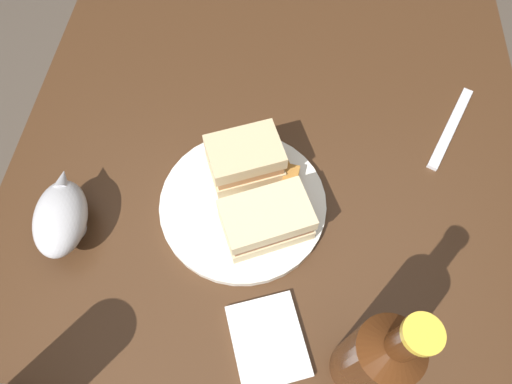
{
  "coord_description": "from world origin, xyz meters",
  "views": [
    {
      "loc": [
        0.3,
        0.01,
        1.33
      ],
      "look_at": [
        0.01,
        -0.02,
        0.77
      ],
      "focal_mm": 30.63,
      "sensor_mm": 36.0,
      "label": 1
    }
  ],
  "objects_px": {
    "plate": "(243,204)",
    "sandwich_half_right": "(245,159)",
    "gravy_boat": "(61,217)",
    "napkin": "(268,341)",
    "sandwich_half_left": "(267,220)",
    "cider_bottle": "(376,358)",
    "fork": "(451,127)"
  },
  "relations": [
    {
      "from": "plate",
      "to": "sandwich_half_right",
      "type": "relative_size",
      "value": 1.97
    },
    {
      "from": "gravy_boat",
      "to": "napkin",
      "type": "xyz_separation_m",
      "value": [
        0.13,
        0.3,
        -0.04
      ]
    },
    {
      "from": "sandwich_half_right",
      "to": "napkin",
      "type": "relative_size",
      "value": 1.14
    },
    {
      "from": "sandwich_half_left",
      "to": "cider_bottle",
      "type": "xyz_separation_m",
      "value": [
        0.17,
        0.13,
        0.06
      ]
    },
    {
      "from": "sandwich_half_right",
      "to": "gravy_boat",
      "type": "height_order",
      "value": "sandwich_half_right"
    },
    {
      "from": "gravy_boat",
      "to": "cider_bottle",
      "type": "distance_m",
      "value": 0.44
    },
    {
      "from": "sandwich_half_right",
      "to": "gravy_boat",
      "type": "distance_m",
      "value": 0.27
    },
    {
      "from": "cider_bottle",
      "to": "fork",
      "type": "height_order",
      "value": "cider_bottle"
    },
    {
      "from": "plate",
      "to": "fork",
      "type": "xyz_separation_m",
      "value": [
        -0.17,
        0.33,
        -0.0
      ]
    },
    {
      "from": "sandwich_half_left",
      "to": "napkin",
      "type": "distance_m",
      "value": 0.16
    },
    {
      "from": "fork",
      "to": "sandwich_half_right",
      "type": "bearing_deg",
      "value": 135.03
    },
    {
      "from": "cider_bottle",
      "to": "napkin",
      "type": "bearing_deg",
      "value": -100.79
    },
    {
      "from": "fork",
      "to": "gravy_boat",
      "type": "bearing_deg",
      "value": 137.33
    },
    {
      "from": "plate",
      "to": "napkin",
      "type": "relative_size",
      "value": 2.24
    },
    {
      "from": "sandwich_half_left",
      "to": "napkin",
      "type": "relative_size",
      "value": 1.27
    },
    {
      "from": "gravy_boat",
      "to": "sandwich_half_right",
      "type": "bearing_deg",
      "value": 115.14
    },
    {
      "from": "plate",
      "to": "sandwich_half_left",
      "type": "bearing_deg",
      "value": 45.38
    },
    {
      "from": "sandwich_half_left",
      "to": "fork",
      "type": "bearing_deg",
      "value": 126.21
    },
    {
      "from": "gravy_boat",
      "to": "fork",
      "type": "relative_size",
      "value": 0.75
    },
    {
      "from": "plate",
      "to": "napkin",
      "type": "bearing_deg",
      "value": 15.48
    },
    {
      "from": "plate",
      "to": "fork",
      "type": "height_order",
      "value": "plate"
    },
    {
      "from": "cider_bottle",
      "to": "napkin",
      "type": "height_order",
      "value": "cider_bottle"
    },
    {
      "from": "plate",
      "to": "sandwich_half_right",
      "type": "xyz_separation_m",
      "value": [
        -0.05,
        -0.0,
        0.04
      ]
    },
    {
      "from": "plate",
      "to": "sandwich_half_right",
      "type": "bearing_deg",
      "value": -178.11
    },
    {
      "from": "napkin",
      "to": "cider_bottle",
      "type": "bearing_deg",
      "value": 79.21
    },
    {
      "from": "sandwich_half_left",
      "to": "cider_bottle",
      "type": "relative_size",
      "value": 0.55
    },
    {
      "from": "sandwich_half_left",
      "to": "sandwich_half_right",
      "type": "height_order",
      "value": "sandwich_half_right"
    },
    {
      "from": "plate",
      "to": "cider_bottle",
      "type": "bearing_deg",
      "value": 38.06
    },
    {
      "from": "napkin",
      "to": "plate",
      "type": "bearing_deg",
      "value": -164.52
    },
    {
      "from": "sandwich_half_left",
      "to": "sandwich_half_right",
      "type": "distance_m",
      "value": 0.1
    },
    {
      "from": "sandwich_half_right",
      "to": "cider_bottle",
      "type": "xyz_separation_m",
      "value": [
        0.27,
        0.17,
        0.06
      ]
    },
    {
      "from": "plate",
      "to": "fork",
      "type": "bearing_deg",
      "value": 117.89
    }
  ]
}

